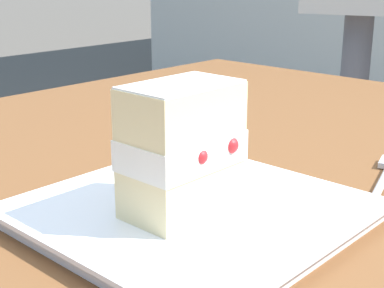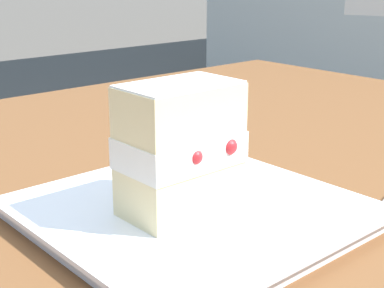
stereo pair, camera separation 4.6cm
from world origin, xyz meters
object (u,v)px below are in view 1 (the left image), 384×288
Objects in this scene: dessert_fork at (383,180)px; patio_table at (152,267)px; dessert_plate at (192,213)px; cake_slice at (182,149)px.

patio_table is at bearing -53.30° from dessert_fork.
cake_slice is (0.02, 0.00, 0.06)m from dessert_plate.
dessert_fork is (-0.21, 0.08, -0.06)m from cake_slice.
dessert_fork is at bearing 126.70° from patio_table.
patio_table is 11.93× the size of cake_slice.
patio_table is 0.26m from dessert_fork.
dessert_plate is (0.05, 0.11, 0.11)m from patio_table.
patio_table is 0.22m from cake_slice.
dessert_fork is at bearing 157.52° from dessert_plate.
patio_table is 7.43× the size of dessert_fork.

